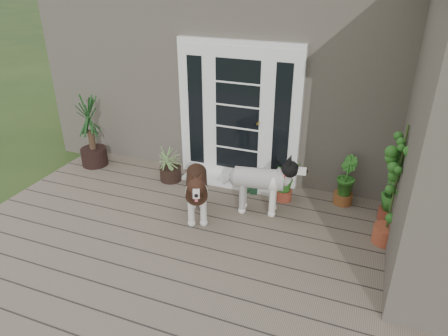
% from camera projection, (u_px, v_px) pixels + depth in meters
% --- Properties ---
extents(deck, '(6.20, 4.60, 0.12)m').
position_uv_depth(deck, '(190.00, 267.00, 4.76)').
color(deck, '#6B5B4C').
rests_on(deck, ground).
extents(house_main, '(7.40, 4.00, 3.10)m').
position_uv_depth(house_main, '(285.00, 63.00, 7.64)').
color(house_main, '#665E54').
rests_on(house_main, ground).
extents(door_unit, '(1.90, 0.14, 2.15)m').
position_uv_depth(door_unit, '(238.00, 114.00, 6.15)').
color(door_unit, white).
rests_on(door_unit, deck).
extents(door_step, '(1.60, 0.40, 0.05)m').
position_uv_depth(door_step, '(233.00, 181.00, 6.46)').
color(door_step, white).
rests_on(door_step, deck).
extents(brindle_dog, '(0.72, 0.97, 0.74)m').
position_uv_depth(brindle_dog, '(197.00, 193.00, 5.44)').
color(brindle_dog, '#311C12').
rests_on(brindle_dog, deck).
extents(white_dog, '(0.95, 0.53, 0.75)m').
position_uv_depth(white_dog, '(259.00, 188.00, 5.56)').
color(white_dog, silver).
rests_on(white_dog, deck).
extents(spider_plant, '(0.56, 0.56, 0.60)m').
position_uv_depth(spider_plant, '(170.00, 163.00, 6.42)').
color(spider_plant, '#96BA72').
rests_on(spider_plant, deck).
extents(yucca, '(1.04, 1.04, 1.18)m').
position_uv_depth(yucca, '(91.00, 132.00, 6.79)').
color(yucca, black).
rests_on(yucca, deck).
extents(herb_a, '(0.55, 0.55, 0.51)m').
position_uv_depth(herb_a, '(284.00, 184.00, 5.90)').
color(herb_a, '#1B5A19').
rests_on(herb_a, deck).
extents(herb_b, '(0.42, 0.42, 0.52)m').
position_uv_depth(herb_b, '(344.00, 187.00, 5.81)').
color(herb_b, '#164F1A').
rests_on(herb_b, deck).
extents(herb_c, '(0.38, 0.38, 0.57)m').
position_uv_depth(herb_c, '(392.00, 201.00, 5.41)').
color(herb_c, '#23661D').
rests_on(herb_c, deck).
extents(sapling, '(0.54, 0.54, 1.60)m').
position_uv_depth(sapling, '(396.00, 185.00, 4.74)').
color(sapling, '#164E17').
rests_on(sapling, deck).
extents(clog_left, '(0.21, 0.34, 0.10)m').
position_uv_depth(clog_left, '(254.00, 187.00, 6.23)').
color(clog_left, black).
rests_on(clog_left, deck).
extents(clog_right, '(0.26, 0.27, 0.08)m').
position_uv_depth(clog_right, '(252.00, 188.00, 6.23)').
color(clog_right, '#16381E').
rests_on(clog_right, deck).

